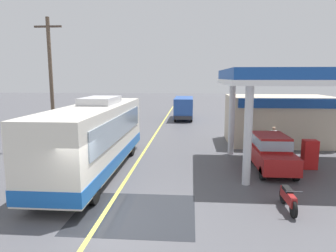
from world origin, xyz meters
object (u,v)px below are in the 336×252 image
(coach_bus_main, at_px, (96,138))
(motorcycle_parked_forecourt, at_px, (288,198))
(pedestrian_near_pump, at_px, (273,138))
(car_at_pump, at_px, (271,151))
(minibus_opposing_lane, at_px, (184,106))

(coach_bus_main, bearing_deg, motorcycle_parked_forecourt, -25.36)
(pedestrian_near_pump, bearing_deg, car_at_pump, -106.27)
(car_at_pump, height_order, pedestrian_near_pump, car_at_pump)
(coach_bus_main, distance_m, car_at_pump, 8.88)
(coach_bus_main, height_order, motorcycle_parked_forecourt, coach_bus_main)
(car_at_pump, relative_size, pedestrian_near_pump, 2.53)
(car_at_pump, height_order, motorcycle_parked_forecourt, car_at_pump)
(coach_bus_main, relative_size, pedestrian_near_pump, 6.65)
(minibus_opposing_lane, bearing_deg, motorcycle_parked_forecourt, -79.59)
(car_at_pump, xyz_separation_m, minibus_opposing_lane, (-4.93, 18.88, 0.46))
(coach_bus_main, height_order, minibus_opposing_lane, coach_bus_main)
(pedestrian_near_pump, bearing_deg, motorcycle_parked_forecourt, -101.04)
(coach_bus_main, bearing_deg, pedestrian_near_pump, 24.92)
(car_at_pump, bearing_deg, motorcycle_parked_forecourt, -96.90)
(car_at_pump, relative_size, minibus_opposing_lane, 0.69)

